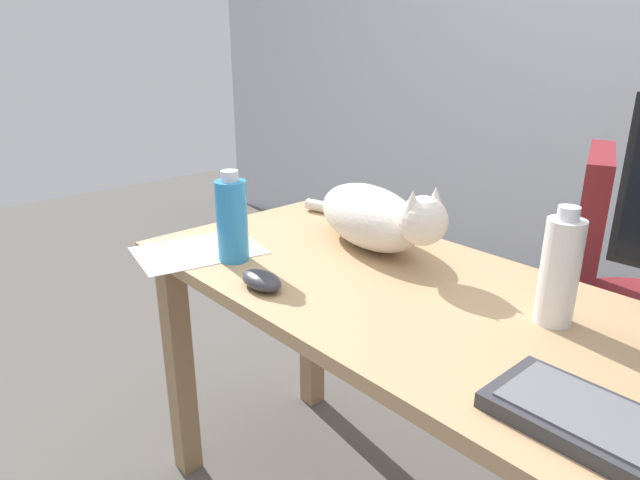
# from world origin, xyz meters

# --- Properties ---
(desk) EXTENTS (1.55, 0.61, 0.71)m
(desk) POSITION_xyz_m (0.00, 0.00, 0.60)
(desk) COLOR tan
(desk) RESTS_ON ground_plane
(office_chair) EXTENTS (0.51, 0.49, 0.94)m
(office_chair) POSITION_xyz_m (0.12, 0.64, 0.41)
(office_chair) COLOR black
(office_chair) RESTS_ON ground_plane
(cat) EXTENTS (0.60, 0.27, 0.20)m
(cat) POSITION_xyz_m (-0.34, 0.13, 0.79)
(cat) COLOR silver
(cat) RESTS_ON desk
(computer_mouse) EXTENTS (0.11, 0.06, 0.04)m
(computer_mouse) POSITION_xyz_m (-0.33, -0.23, 0.73)
(computer_mouse) COLOR #333338
(computer_mouse) RESTS_ON desk
(paper_sheet) EXTENTS (0.27, 0.33, 0.00)m
(paper_sheet) POSITION_xyz_m (-0.61, -0.21, 0.71)
(paper_sheet) COLOR white
(paper_sheet) RESTS_ON desk
(water_bottle) EXTENTS (0.07, 0.07, 0.22)m
(water_bottle) POSITION_xyz_m (-0.50, -0.18, 0.81)
(water_bottle) COLOR #2D8CD1
(water_bottle) RESTS_ON desk
(spray_bottle) EXTENTS (0.07, 0.07, 0.22)m
(spray_bottle) POSITION_xyz_m (0.15, 0.09, 0.82)
(spray_bottle) COLOR silver
(spray_bottle) RESTS_ON desk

